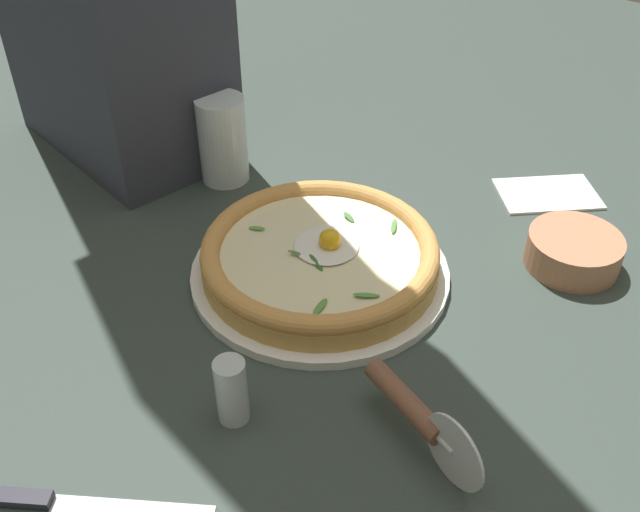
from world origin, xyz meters
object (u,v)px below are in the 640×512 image
at_px(pizza, 320,255).
at_px(pepper_shaker, 232,391).
at_px(pizza_cutter, 418,414).
at_px(drinking_glass, 223,145).
at_px(folded_napkin, 548,193).
at_px(side_bowl, 573,251).
at_px(table_knife, 41,500).

distance_m(pizza, pepper_shaker, 0.24).
bearing_deg(pizza_cutter, drinking_glass, -117.29).
bearing_deg(pizza, folded_napkin, 155.81).
xyz_separation_m(pizza, drinking_glass, (-0.10, -0.25, 0.02)).
height_order(side_bowl, drinking_glass, drinking_glass).
relative_size(table_knife, pepper_shaker, 2.80).
height_order(pizza, pizza_cutter, pizza_cutter).
relative_size(table_knife, drinking_glass, 1.67).
bearing_deg(folded_napkin, side_bowl, 33.10).
height_order(pizza_cutter, pepper_shaker, same).
height_order(side_bowl, pizza_cutter, pizza_cutter).
height_order(side_bowl, table_knife, side_bowl).
height_order(pizza_cutter, drinking_glass, drinking_glass).
relative_size(pizza_cutter, folded_napkin, 1.11).
xyz_separation_m(folded_napkin, pepper_shaker, (0.57, -0.09, 0.03)).
bearing_deg(pizza, drinking_glass, -111.76).
xyz_separation_m(table_knife, drinking_glass, (-0.51, -0.24, 0.05)).
height_order(folded_napkin, pepper_shaker, pepper_shaker).
bearing_deg(pizza_cutter, table_knife, -41.63).
bearing_deg(pepper_shaker, side_bowl, 157.85).
bearing_deg(pizza, side_bowl, 130.94).
xyz_separation_m(pizza_cutter, pepper_shaker, (0.08, -0.16, -0.00)).
height_order(side_bowl, pepper_shaker, pepper_shaker).
distance_m(drinking_glass, folded_napkin, 0.47).
xyz_separation_m(side_bowl, pizza_cutter, (0.35, -0.02, 0.02)).
height_order(side_bowl, folded_napkin, side_bowl).
height_order(pizza, drinking_glass, drinking_glass).
distance_m(pizza_cutter, drinking_glass, 0.53).
relative_size(drinking_glass, pepper_shaker, 1.68).
bearing_deg(folded_napkin, pepper_shaker, -9.06).
distance_m(drinking_glass, pepper_shaker, 0.45).
height_order(pizza_cutter, folded_napkin, pizza_cutter).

